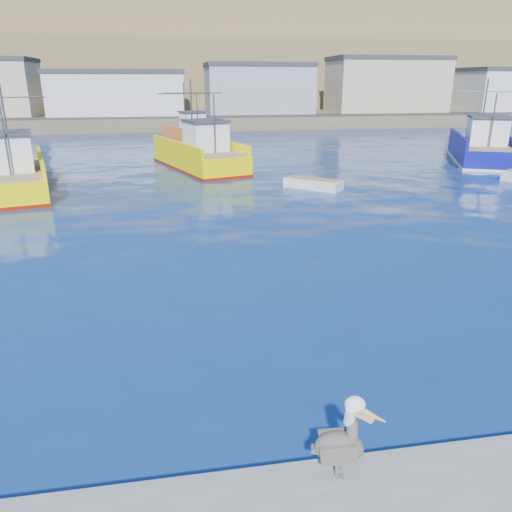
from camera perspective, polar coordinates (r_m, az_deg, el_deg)
The scene contains 10 objects.
ground at distance 11.73m, azimuth 9.43°, elevation -13.31°, with size 260.00×260.00×0.00m, color navy.
dock_bollards at distance 9.11m, azimuth 20.86°, elevation -20.35°, with size 36.20×0.20×0.30m.
far_shore at distance 118.54m, azimuth -8.69°, elevation 20.54°, with size 200.00×81.00×24.00m.
trawler_yellow_a at distance 33.18m, azimuth -26.00°, elevation 8.33°, with size 5.98×11.07×6.42m.
trawler_yellow_b at distance 38.36m, azimuth -6.45°, elevation 11.42°, with size 6.93×11.44×6.45m.
trawler_blue at distance 45.43m, azimuth 24.36°, elevation 11.13°, with size 8.23×11.89×6.51m.
boat_orange at distance 54.06m, azimuth -7.59°, elevation 13.69°, with size 5.70×8.73×6.06m.
skiff_mid at distance 31.10m, azimuth 6.54°, elevation 8.11°, with size 3.44×3.27×0.77m.
skiff_far at distance 59.56m, azimuth 22.78°, elevation 12.19°, with size 1.97×4.19×0.88m.
pelican at distance 8.22m, azimuth 9.82°, elevation -20.13°, with size 1.13×0.62×1.40m.
Camera 1 is at (-3.50, -9.26, 6.29)m, focal length 35.00 mm.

